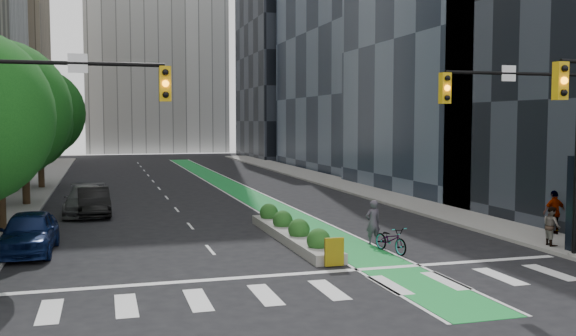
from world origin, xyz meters
TOP-DOWN VIEW (x-y plane):
  - ground at (0.00, 0.00)m, footprint 160.00×160.00m
  - sidewalk_left at (-11.80, 25.00)m, footprint 3.60×90.00m
  - sidewalk_right at (11.80, 25.00)m, footprint 3.60×90.00m
  - bike_lane_paint at (3.00, 30.00)m, footprint 2.20×70.00m
  - building_dark_end at (20.00, 68.00)m, footprint 14.00×18.00m
  - tree_midfar at (-11.00, 22.00)m, footprint 5.60×5.60m
  - tree_far at (-11.00, 32.00)m, footprint 6.60×6.60m
  - signal_left at (-8.70, 0.46)m, footprint 6.14×0.51m
  - signal_right at (8.67, 0.47)m, footprint 5.82×0.51m
  - median_planter at (1.20, 7.04)m, footprint 1.20×10.26m
  - bicycle at (4.20, 3.54)m, footprint 1.04×2.06m
  - cyclist at (4.20, 5.27)m, footprint 0.73×0.52m
  - parked_car_left_near at (-9.35, 7.27)m, footprint 2.12×4.92m
  - parked_car_left_mid at (-7.08, 16.86)m, footprint 1.86×4.75m
  - parked_car_left_far at (-7.48, 17.39)m, footprint 2.36×5.45m
  - pedestrian_near at (10.69, 2.39)m, footprint 0.74×0.87m
  - pedestrian_far at (12.49, 4.49)m, footprint 1.14×0.49m

SIDE VIEW (x-z plane):
  - ground at x=0.00m, z-range 0.00..0.00m
  - bike_lane_paint at x=3.00m, z-range 0.00..0.01m
  - sidewalk_left at x=-11.80m, z-range 0.00..0.15m
  - sidewalk_right at x=11.80m, z-range 0.00..0.15m
  - median_planter at x=1.20m, z-range -0.18..0.92m
  - bicycle at x=4.20m, z-range 0.00..1.03m
  - parked_car_left_mid at x=-7.08m, z-range 0.00..1.54m
  - parked_car_left_far at x=-7.48m, z-range 0.00..1.56m
  - parked_car_left_near at x=-9.35m, z-range 0.00..1.65m
  - cyclist at x=4.20m, z-range 0.00..1.86m
  - pedestrian_near at x=10.69m, z-range 0.15..1.73m
  - pedestrian_far at x=12.49m, z-range 0.15..2.09m
  - signal_left at x=-8.70m, z-range 1.18..8.38m
  - signal_right at x=8.67m, z-range 1.20..8.40m
  - tree_midfar at x=-11.00m, z-range 1.07..8.83m
  - tree_far at x=-11.00m, z-range 1.19..10.20m
  - building_dark_end at x=20.00m, z-range 0.00..28.00m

